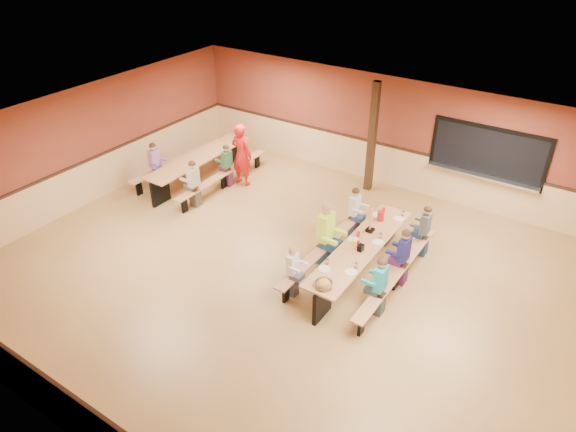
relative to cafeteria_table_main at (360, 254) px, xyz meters
The scene contains 23 objects.
ground 1.65m from the cafeteria_table_main, 147.97° to the right, with size 12.00×12.00×0.00m, color olive.
room_envelope 1.58m from the cafeteria_table_main, 147.97° to the right, with size 12.04×10.04×3.02m.
kitchen_pass_through 4.43m from the cafeteria_table_main, 72.89° to the left, with size 2.78×0.28×1.38m.
structural_post 4.00m from the cafeteria_table_main, 113.19° to the left, with size 0.18×0.18×3.00m, color black.
cafeteria_table_main is the anchor object (origin of this frame).
cafeteria_table_second 5.86m from the cafeteria_table_main, 165.99° to the left, with size 1.91×3.70×0.74m.
seated_child_white_left 1.55m from the cafeteria_table_main, 122.14° to the right, with size 0.34×0.27×1.14m, color white, non-canonical shape.
seated_adult_yellow 0.85m from the cafeteria_table_main, behind, with size 0.51×0.41×1.49m, color #D9FC3D, non-canonical shape.
seated_child_grey_left 1.55m from the cafeteria_table_main, 122.16° to the left, with size 0.38×0.31×1.22m, color silver, non-canonical shape.
seated_child_teal_right 1.20m from the cafeteria_table_main, 46.16° to the right, with size 0.40×0.33×1.27m, color teal, non-canonical shape.
seated_child_navy_right 0.87m from the cafeteria_table_main, 16.66° to the left, with size 0.40×0.33×1.27m, color #1A1A53, non-canonical shape.
seated_child_char_right 1.67m from the cafeteria_table_main, 60.34° to the left, with size 0.37×0.30×1.22m, color #494C53, non-canonical shape.
seated_child_purple_sec 6.53m from the cafeteria_table_main, behind, with size 0.38×0.31×1.24m, color #93639E, non-canonical shape.
seated_child_green_sec 5.12m from the cafeteria_table_main, 161.60° to the left, with size 0.37×0.30×1.20m, color #346B45, non-canonical shape.
seated_child_tan_sec 4.87m from the cafeteria_table_main, behind, with size 0.39×0.32×1.25m, color #B5A890, non-canonical shape.
standing_woman 5.00m from the cafeteria_table_main, 157.23° to the left, with size 0.64×0.42×1.76m, color red.
punch_pitcher 1.18m from the cafeteria_table_main, 94.74° to the left, with size 0.16×0.16×0.22m, color #B5181A.
chip_bowl 1.60m from the cafeteria_table_main, 89.14° to the right, with size 0.32×0.32×0.15m, color orange, non-canonical shape.
napkin_dispenser 0.32m from the cafeteria_table_main, 67.06° to the right, with size 0.10×0.14×0.13m, color black.
condiment_mustard 0.35m from the cafeteria_table_main, 136.31° to the right, with size 0.06×0.06×0.17m, color yellow.
condiment_ketchup 0.31m from the cafeteria_table_main, 105.34° to the right, with size 0.06×0.06×0.17m, color #B2140F.
table_paddle 0.70m from the cafeteria_table_main, 98.57° to the left, with size 0.16×0.16×0.56m.
place_settings 0.27m from the cafeteria_table_main, ahead, with size 0.65×3.30×0.11m, color beige, non-canonical shape.
Camera 1 is at (4.84, -7.19, 6.76)m, focal length 32.00 mm.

